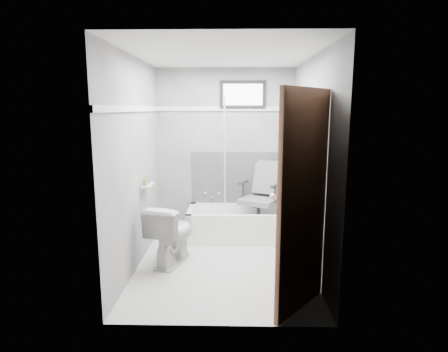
{
  "coord_description": "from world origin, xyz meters",
  "views": [
    {
      "loc": [
        0.1,
        -4.2,
        1.82
      ],
      "look_at": [
        0.0,
        0.35,
        1.0
      ],
      "focal_mm": 30.0,
      "sensor_mm": 36.0,
      "label": 1
    }
  ],
  "objects_px": {
    "toilet": "(171,234)",
    "soap_bottle_b": "(148,179)",
    "door": "(341,212)",
    "office_chair": "(259,196)",
    "bathtub": "(241,223)",
    "soap_bottle_a": "(145,181)"
  },
  "relations": [
    {
      "from": "bathtub",
      "to": "soap_bottle_a",
      "type": "distance_m",
      "value": 1.58
    },
    {
      "from": "toilet",
      "to": "door",
      "type": "bearing_deg",
      "value": 157.12
    },
    {
      "from": "door",
      "to": "soap_bottle_b",
      "type": "relative_size",
      "value": 24.08
    },
    {
      "from": "toilet",
      "to": "soap_bottle_b",
      "type": "relative_size",
      "value": 8.75
    },
    {
      "from": "office_chair",
      "to": "soap_bottle_b",
      "type": "height_order",
      "value": "office_chair"
    },
    {
      "from": "toilet",
      "to": "soap_bottle_b",
      "type": "height_order",
      "value": "soap_bottle_b"
    },
    {
      "from": "door",
      "to": "soap_bottle_a",
      "type": "distance_m",
      "value": 2.41
    },
    {
      "from": "toilet",
      "to": "door",
      "type": "xyz_separation_m",
      "value": [
        1.6,
        -1.31,
        0.64
      ]
    },
    {
      "from": "office_chair",
      "to": "toilet",
      "type": "xyz_separation_m",
      "value": [
        -1.1,
        -0.95,
        -0.25
      ]
    },
    {
      "from": "soap_bottle_b",
      "to": "soap_bottle_a",
      "type": "bearing_deg",
      "value": -90.0
    },
    {
      "from": "office_chair",
      "to": "soap_bottle_b",
      "type": "bearing_deg",
      "value": -127.89
    },
    {
      "from": "bathtub",
      "to": "office_chair",
      "type": "relative_size",
      "value": 1.55
    },
    {
      "from": "door",
      "to": "soap_bottle_b",
      "type": "distance_m",
      "value": 2.5
    },
    {
      "from": "toilet",
      "to": "bathtub",
      "type": "bearing_deg",
      "value": -116.8
    },
    {
      "from": "bathtub",
      "to": "soap_bottle_a",
      "type": "xyz_separation_m",
      "value": [
        -1.17,
        -0.76,
        0.76
      ]
    },
    {
      "from": "soap_bottle_a",
      "to": "soap_bottle_b",
      "type": "relative_size",
      "value": 1.23
    },
    {
      "from": "soap_bottle_a",
      "to": "toilet",
      "type": "bearing_deg",
      "value": -24.21
    },
    {
      "from": "toilet",
      "to": "soap_bottle_b",
      "type": "distance_m",
      "value": 0.74
    },
    {
      "from": "office_chair",
      "to": "door",
      "type": "height_order",
      "value": "door"
    },
    {
      "from": "bathtub",
      "to": "office_chair",
      "type": "distance_m",
      "value": 0.47
    },
    {
      "from": "office_chair",
      "to": "door",
      "type": "xyz_separation_m",
      "value": [
        0.5,
        -2.26,
        0.4
      ]
    },
    {
      "from": "toilet",
      "to": "door",
      "type": "distance_m",
      "value": 2.17
    }
  ]
}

